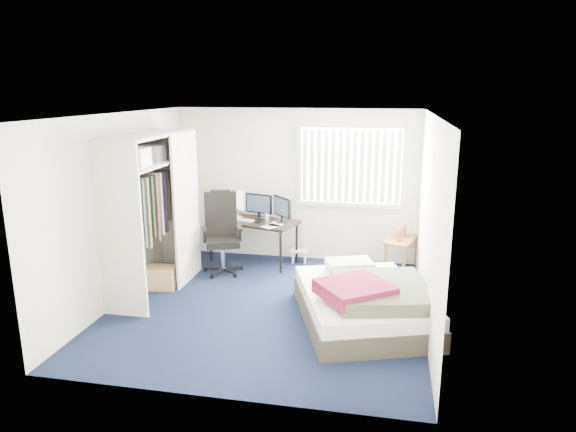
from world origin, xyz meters
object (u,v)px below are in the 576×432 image
(office_chair, at_px, (222,241))
(bed, at_px, (364,301))
(desk, at_px, (254,218))
(nightstand, at_px, (402,242))

(office_chair, xyz_separation_m, bed, (2.29, -1.43, -0.22))
(desk, height_order, office_chair, office_chair)
(office_chair, height_order, bed, office_chair)
(desk, distance_m, nightstand, 2.41)
(nightstand, bearing_deg, office_chair, -167.07)
(desk, height_order, nightstand, desk)
(bed, bearing_deg, desk, 134.18)
(office_chair, bearing_deg, desk, 55.13)
(desk, bearing_deg, nightstand, 2.28)
(nightstand, distance_m, bed, 2.12)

